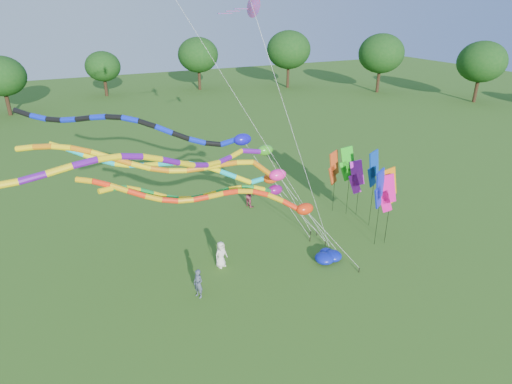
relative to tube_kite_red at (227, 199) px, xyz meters
name	(u,v)px	position (x,y,z in m)	size (l,w,h in m)	color
ground	(333,300)	(3.90, -4.19, -4.63)	(160.00, 160.00, 0.00)	#295616
tree_ring	(380,178)	(7.20, -2.87, 0.91)	(116.98, 118.63, 9.39)	#382314
tube_kite_red	(227,199)	(0.00, 0.00, 0.00)	(13.10, 4.93, 6.72)	black
tube_kite_orange	(187,165)	(-1.32, 2.09, 1.32)	(15.35, 5.35, 8.05)	black
tube_kite_purple	(190,159)	(-1.97, -0.82, 2.68)	(15.56, 4.76, 9.13)	black
tube_kite_blue	(160,130)	(-2.00, 4.54, 2.64)	(14.76, 6.93, 8.94)	black
tube_kite_cyan	(192,169)	(-0.73, 3.32, 0.59)	(13.89, 6.17, 7.29)	black
tube_kite_green	(221,191)	(0.31, 1.59, -0.28)	(12.42, 1.19, 6.25)	black
delta_kite_high_c	(252,6)	(4.71, 6.97, 8.80)	(3.96, 7.95, 15.07)	black
banner_pole_green	(347,164)	(10.08, 3.50, -0.89)	(1.13, 0.45, 5.01)	black
banner_pole_violet	(356,177)	(10.63, 3.09, -1.79)	(1.11, 0.49, 4.10)	black
banner_pole_blue_b	(373,169)	(10.43, 1.32, -0.56)	(1.14, 0.37, 5.35)	black
banner_pole_red	(334,168)	(9.47, 4.13, -1.29)	(1.12, 0.45, 4.60)	black
banner_pole_orange	(389,187)	(10.11, -0.54, -1.01)	(1.16, 0.19, 4.89)	black
banner_pole_blue_a	(380,189)	(9.13, -0.85, -0.84)	(1.10, 0.51, 5.06)	black
banner_pole_magenta_b	(387,194)	(9.80, -0.81, -1.27)	(1.11, 0.49, 4.62)	black
blue_nylon_heap	(322,252)	(5.69, -0.44, -4.36)	(1.96, 1.48, 0.60)	#0C1AA3
person_a	(221,254)	(-0.03, 1.04, -3.85)	(0.77, 0.50, 1.57)	silver
person_b	(198,284)	(-2.04, -1.00, -3.85)	(0.57, 0.38, 1.57)	#41495B
person_c	(249,195)	(4.69, 7.52, -3.76)	(0.85, 0.66, 1.75)	#953646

